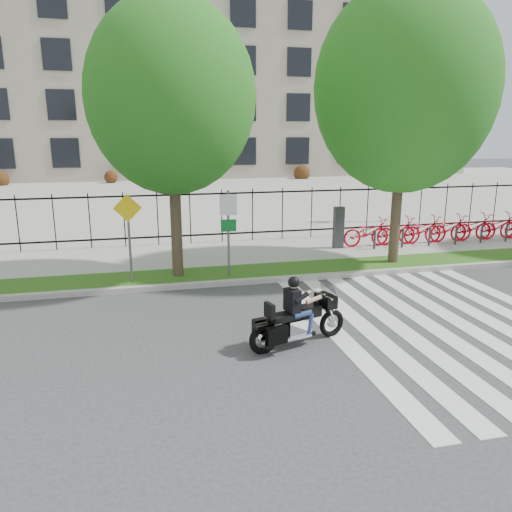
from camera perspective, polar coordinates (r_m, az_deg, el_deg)
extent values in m
plane|color=#333336|center=(10.46, -2.00, -10.15)|extent=(120.00, 120.00, 0.00)
cube|color=#A19F98|center=(14.22, -5.25, -3.20)|extent=(60.00, 0.20, 0.15)
cube|color=#265415|center=(15.03, -5.72, -2.26)|extent=(60.00, 1.50, 0.15)
cube|color=gray|center=(17.42, -6.82, 0.01)|extent=(60.00, 3.50, 0.15)
cube|color=gray|center=(34.66, -10.20, 6.89)|extent=(80.00, 34.00, 0.10)
cube|color=gray|center=(54.68, -11.99, 19.85)|extent=(60.00, 20.00, 20.00)
cylinder|color=black|center=(24.52, 15.83, 8.24)|extent=(0.14, 0.14, 4.00)
cylinder|color=black|center=(24.42, 16.14, 12.67)|extent=(0.06, 0.70, 0.70)
sphere|color=white|center=(24.25, 15.41, 12.95)|extent=(0.36, 0.36, 0.36)
sphere|color=white|center=(24.59, 16.88, 12.86)|extent=(0.36, 0.36, 0.36)
cylinder|color=#35281D|center=(14.52, -9.16, 4.77)|extent=(0.32, 0.32, 3.66)
ellipsoid|color=#135413|center=(14.36, -9.68, 17.53)|extent=(4.62, 4.62, 5.31)
cylinder|color=#35281D|center=(16.53, 15.77, 5.70)|extent=(0.32, 0.32, 3.75)
ellipsoid|color=#135413|center=(16.41, 16.62, 17.91)|extent=(5.46, 5.46, 6.28)
cube|color=#2D2D33|center=(18.28, 9.41, 3.24)|extent=(0.35, 0.25, 1.50)
imported|color=red|center=(18.81, 12.77, 2.67)|extent=(1.99, 0.69, 1.04)
cylinder|color=#2D2D33|center=(18.41, 13.41, 1.84)|extent=(0.08, 0.08, 0.70)
imported|color=red|center=(19.31, 15.71, 2.79)|extent=(1.99, 0.69, 1.04)
cylinder|color=#2D2D33|center=(18.92, 16.39, 1.98)|extent=(0.08, 0.08, 0.70)
imported|color=red|center=(19.86, 18.49, 2.89)|extent=(1.99, 0.69, 1.04)
cylinder|color=#2D2D33|center=(19.48, 19.22, 2.10)|extent=(0.08, 0.08, 0.70)
imported|color=red|center=(20.46, 21.12, 2.98)|extent=(1.99, 0.69, 1.04)
cylinder|color=#2D2D33|center=(20.09, 21.87, 2.22)|extent=(0.08, 0.08, 0.70)
imported|color=red|center=(21.10, 23.60, 3.06)|extent=(1.99, 0.69, 1.04)
cylinder|color=#2D2D33|center=(20.74, 24.37, 2.32)|extent=(0.08, 0.08, 0.70)
imported|color=red|center=(21.77, 25.93, 3.12)|extent=(1.99, 0.69, 1.04)
cylinder|color=#2D2D33|center=(21.42, 26.71, 2.41)|extent=(0.08, 0.08, 0.70)
cylinder|color=#59595B|center=(14.46, -3.17, 2.56)|extent=(0.07, 0.07, 2.50)
cube|color=white|center=(14.28, -3.19, 5.87)|extent=(0.50, 0.03, 0.60)
cube|color=#0C6626|center=(14.38, -3.15, 3.50)|extent=(0.45, 0.03, 0.35)
cylinder|color=#59595B|center=(14.26, -14.26, 1.77)|extent=(0.07, 0.07, 2.40)
cube|color=yellow|center=(14.07, -14.49, 5.32)|extent=(0.78, 0.03, 0.78)
torus|color=black|center=(10.88, 8.62, -7.58)|extent=(0.62, 0.28, 0.61)
torus|color=black|center=(10.00, 0.88, -9.44)|extent=(0.66, 0.31, 0.65)
cube|color=black|center=(10.59, 7.97, -5.05)|extent=(0.39, 0.54, 0.27)
cube|color=#26262B|center=(10.56, 8.28, -3.95)|extent=(0.25, 0.46, 0.27)
cube|color=silver|center=(10.36, 4.73, -8.04)|extent=(0.59, 0.44, 0.35)
cube|color=black|center=(10.39, 5.99, -6.26)|extent=(0.55, 0.43, 0.23)
cube|color=black|center=(10.09, 3.30, -6.94)|extent=(0.69, 0.48, 0.12)
cube|color=black|center=(9.85, 1.57, -6.25)|extent=(0.17, 0.31, 0.30)
cube|color=black|center=(9.80, 2.36, -9.06)|extent=(0.47, 0.26, 0.35)
cube|color=black|center=(10.22, 0.77, -8.04)|extent=(0.47, 0.26, 0.35)
cube|color=black|center=(10.08, 4.17, -5.06)|extent=(0.30, 0.40, 0.46)
sphere|color=tan|center=(9.98, 4.34, -3.21)|extent=(0.20, 0.20, 0.20)
sphere|color=black|center=(9.97, 4.34, -3.01)|extent=(0.24, 0.24, 0.24)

